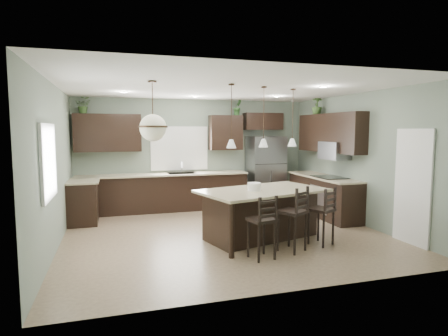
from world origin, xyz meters
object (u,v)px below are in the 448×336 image
bar_stool_left (262,227)px  kitchen_island (263,214)px  bar_stool_right (321,216)px  plant_back_left (83,105)px  bar_stool_center (292,219)px  refrigerator (266,171)px  serving_dish (254,187)px

bar_stool_left → kitchen_island: bearing=54.7°
kitchen_island → bar_stool_left: bar_stool_left is taller
bar_stool_right → plant_back_left: size_ratio=2.72×
kitchen_island → bar_stool_left: (-0.44, -1.01, 0.05)m
bar_stool_right → bar_stool_center: bearing=169.0°
refrigerator → plant_back_left: (-4.51, 0.21, 1.66)m
refrigerator → bar_stool_left: bearing=-113.8°
refrigerator → serving_dish: bearing=-116.6°
plant_back_left → bar_stool_right: bearing=-42.1°
kitchen_island → bar_stool_right: bearing=-52.7°
refrigerator → kitchen_island: (-1.26, -2.85, -0.46)m
serving_dish → bar_stool_left: serving_dish is taller
serving_dish → plant_back_left: plant_back_left is taller
serving_dish → bar_stool_right: 1.28m
plant_back_left → refrigerator: bearing=-2.6°
refrigerator → serving_dish: (-1.46, -2.90, 0.07)m
kitchen_island → refrigerator: bearing=50.6°
bar_stool_left → plant_back_left: 5.37m
refrigerator → bar_stool_center: refrigerator is taller
bar_stool_left → plant_back_left: (-2.81, 4.07, 2.08)m
plant_back_left → serving_dish: bearing=-45.5°
plant_back_left → bar_stool_center: bearing=-48.4°
bar_stool_center → bar_stool_right: 0.68m
serving_dish → plant_back_left: size_ratio=0.63×
serving_dish → bar_stool_right: serving_dish is taller
bar_stool_right → plant_back_left: plant_back_left is taller
bar_stool_right → bar_stool_left: bearing=170.5°
serving_dish → bar_stool_left: 1.10m
kitchen_island → plant_back_left: size_ratio=6.05×
bar_stool_left → bar_stool_center: (0.63, 0.20, 0.04)m
bar_stool_left → bar_stool_right: bar_stool_right is taller
bar_stool_center → bar_stool_right: bearing=-14.9°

